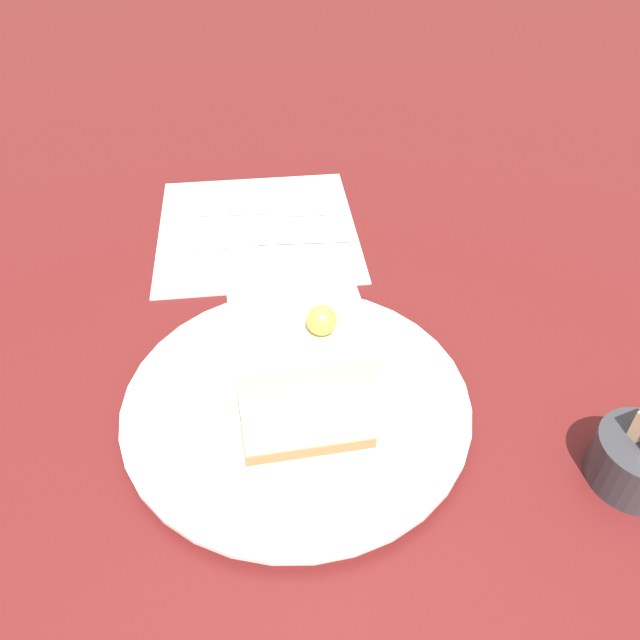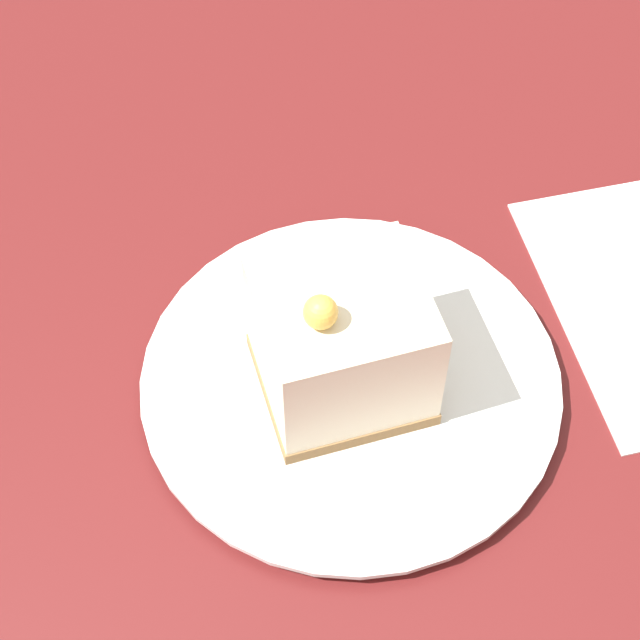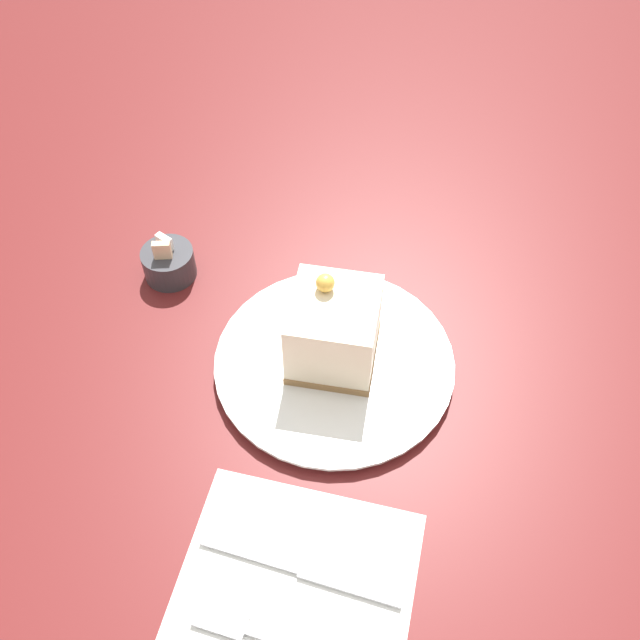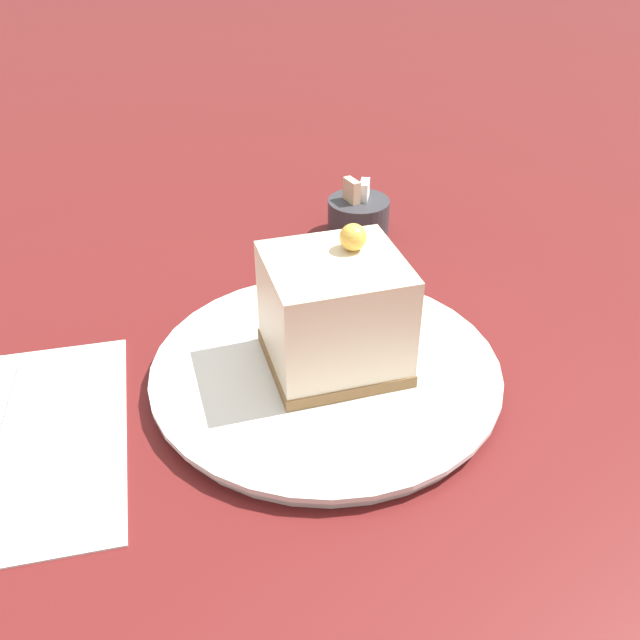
# 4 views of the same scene
# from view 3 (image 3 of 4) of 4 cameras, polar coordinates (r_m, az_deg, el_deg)

# --- Properties ---
(ground_plane) EXTENTS (4.00, 4.00, 0.00)m
(ground_plane) POSITION_cam_3_polar(r_m,az_deg,el_deg) (0.74, -0.72, -5.79)
(ground_plane) COLOR #5B1919
(plate) EXTENTS (0.25, 0.25, 0.01)m
(plate) POSITION_cam_3_polar(r_m,az_deg,el_deg) (0.75, 1.15, -3.44)
(plate) COLOR silver
(plate) RESTS_ON ground_plane
(cake_slice) EXTENTS (0.10, 0.09, 0.10)m
(cake_slice) POSITION_cam_3_polar(r_m,az_deg,el_deg) (0.72, 1.12, -0.78)
(cake_slice) COLOR olive
(cake_slice) RESTS_ON plate
(napkin) EXTENTS (0.21, 0.20, 0.00)m
(napkin) POSITION_cam_3_polar(r_m,az_deg,el_deg) (0.65, -2.38, -21.78)
(napkin) COLOR white
(napkin) RESTS_ON ground_plane
(fork) EXTENTS (0.02, 0.15, 0.00)m
(fork) POSITION_cam_3_polar(r_m,az_deg,el_deg) (0.64, -4.44, -23.76)
(fork) COLOR silver
(fork) RESTS_ON napkin
(knife) EXTENTS (0.02, 0.18, 0.00)m
(knife) POSITION_cam_3_polar(r_m,az_deg,el_deg) (0.65, -0.13, -19.72)
(knife) COLOR silver
(knife) RESTS_ON napkin
(sugar_bowl) EXTENTS (0.06, 0.06, 0.06)m
(sugar_bowl) POSITION_cam_3_polar(r_m,az_deg,el_deg) (0.84, -12.01, 4.53)
(sugar_bowl) COLOR #333338
(sugar_bowl) RESTS_ON ground_plane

